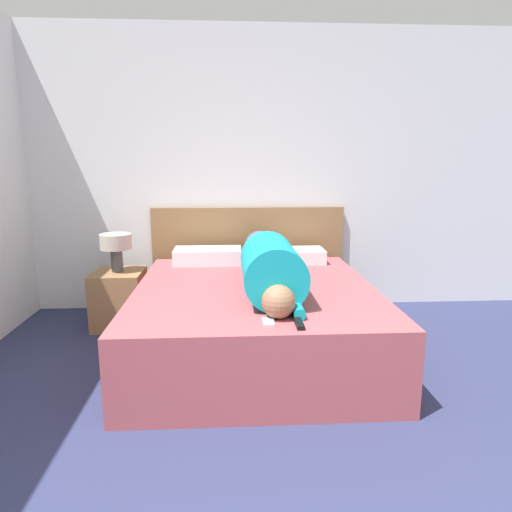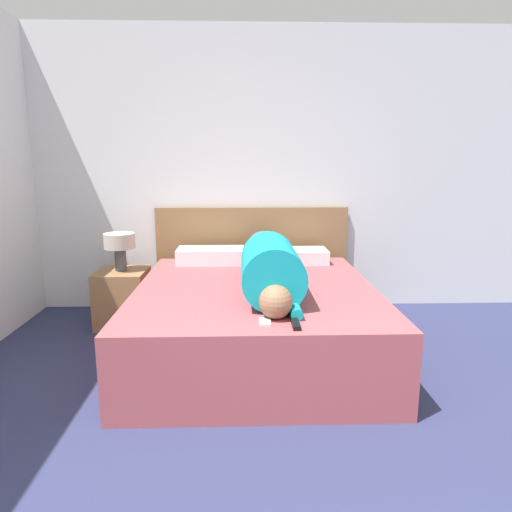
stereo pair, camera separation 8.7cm
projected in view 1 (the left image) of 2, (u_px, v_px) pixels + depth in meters
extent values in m
cube|color=white|center=(262.00, 172.00, 4.29)|extent=(5.49, 0.06, 2.60)
cube|color=#A84C51|center=(255.00, 320.00, 3.34)|extent=(1.70, 1.94, 0.51)
cube|color=olive|center=(248.00, 258.00, 4.38)|extent=(1.82, 0.04, 0.97)
cube|color=olive|center=(119.00, 299.00, 3.92)|extent=(0.41, 0.45, 0.48)
cylinder|color=#4C4C51|center=(117.00, 260.00, 3.85)|extent=(0.10, 0.10, 0.20)
cylinder|color=beige|center=(116.00, 241.00, 3.81)|extent=(0.26, 0.26, 0.13)
sphere|color=#936B4C|center=(278.00, 302.00, 2.59)|extent=(0.20, 0.20, 0.20)
cylinder|color=#149EAD|center=(272.00, 268.00, 2.98)|extent=(0.39, 0.71, 0.39)
cylinder|color=#47567A|center=(263.00, 254.00, 3.75)|extent=(0.26, 0.85, 0.26)
cylinder|color=#149EAD|center=(297.00, 309.00, 2.66)|extent=(0.07, 0.22, 0.07)
cube|color=white|center=(208.00, 256.00, 4.02)|extent=(0.59, 0.31, 0.13)
cube|color=white|center=(292.00, 256.00, 4.06)|extent=(0.56, 0.31, 0.12)
cube|color=black|center=(299.00, 324.00, 2.48)|extent=(0.04, 0.15, 0.02)
cube|color=#B2B7BC|center=(268.00, 322.00, 2.53)|extent=(0.06, 0.13, 0.01)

